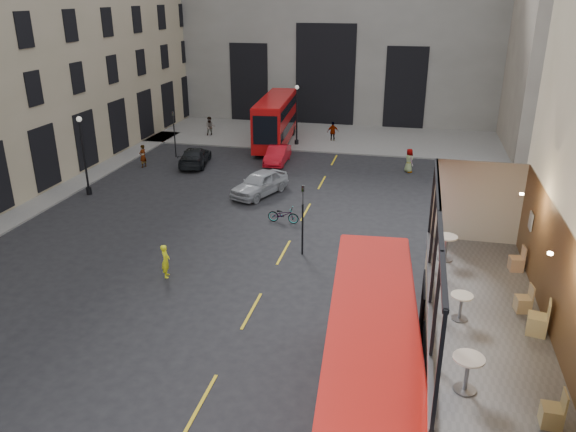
% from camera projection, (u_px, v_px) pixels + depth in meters
% --- Properties ---
extents(ground, '(140.00, 140.00, 0.00)m').
position_uv_depth(ground, '(259.00, 412.00, 18.29)').
color(ground, black).
rests_on(ground, ground).
extents(host_frontage, '(3.00, 11.00, 4.50)m').
position_uv_depth(host_frontage, '(475.00, 385.00, 16.12)').
color(host_frontage, '#B9A88B').
rests_on(host_frontage, ground).
extents(cafe_floor, '(3.00, 10.00, 0.10)m').
position_uv_depth(cafe_floor, '(486.00, 316.00, 15.26)').
color(cafe_floor, slate).
rests_on(cafe_floor, host_frontage).
extents(gateway, '(35.00, 10.60, 18.00)m').
position_uv_depth(gateway, '(334.00, 27.00, 59.32)').
color(gateway, gray).
rests_on(gateway, ground).
extents(pavement_far, '(40.00, 12.00, 0.12)m').
position_uv_depth(pavement_far, '(305.00, 135.00, 53.93)').
color(pavement_far, slate).
rests_on(pavement_far, ground).
extents(traffic_light_near, '(0.16, 0.20, 3.80)m').
position_uv_depth(traffic_light_near, '(303.00, 211.00, 28.47)').
color(traffic_light_near, black).
rests_on(traffic_light_near, ground).
extents(traffic_light_far, '(0.16, 0.20, 3.80)m').
position_uv_depth(traffic_light_far, '(174.00, 128.00, 45.86)').
color(traffic_light_far, black).
rests_on(traffic_light_far, ground).
extents(street_lamp_a, '(0.36, 0.36, 5.33)m').
position_uv_depth(street_lamp_a, '(85.00, 160.00, 37.23)').
color(street_lamp_a, black).
rests_on(street_lamp_a, ground).
extents(street_lamp_b, '(0.36, 0.36, 5.33)m').
position_uv_depth(street_lamp_b, '(297.00, 119.00, 49.44)').
color(street_lamp_b, black).
rests_on(street_lamp_b, ground).
extents(bus_near, '(3.34, 11.11, 4.37)m').
position_uv_depth(bus_near, '(370.00, 369.00, 16.48)').
color(bus_near, '#B9130C').
rests_on(bus_near, ground).
extents(bus_far, '(3.30, 10.79, 4.24)m').
position_uv_depth(bus_far, '(276.00, 118.00, 49.75)').
color(bus_far, '#AF0C0C').
rests_on(bus_far, ground).
extents(car_a, '(3.50, 5.11, 1.62)m').
position_uv_depth(car_a, '(260.00, 183.00, 37.76)').
color(car_a, '#9B9EA2').
rests_on(car_a, ground).
extents(car_b, '(1.62, 4.29, 1.40)m').
position_uv_depth(car_b, '(277.00, 155.00, 44.78)').
color(car_b, '#B80B16').
rests_on(car_b, ground).
extents(car_c, '(2.84, 5.15, 1.41)m').
position_uv_depth(car_c, '(195.00, 156.00, 44.32)').
color(car_c, black).
rests_on(car_c, ground).
extents(bicycle, '(1.92, 0.77, 0.99)m').
position_uv_depth(bicycle, '(283.00, 215.00, 33.26)').
color(bicycle, gray).
rests_on(bicycle, ground).
extents(cyclist, '(0.57, 0.70, 1.66)m').
position_uv_depth(cyclist, '(166.00, 261.00, 26.77)').
color(cyclist, '#FAFF1A').
rests_on(cyclist, ground).
extents(pedestrian_a, '(1.12, 0.99, 1.93)m').
position_uv_depth(pedestrian_a, '(210.00, 127.00, 52.92)').
color(pedestrian_a, gray).
rests_on(pedestrian_a, ground).
extents(pedestrian_b, '(1.30, 1.17, 1.75)m').
position_uv_depth(pedestrian_b, '(276.00, 124.00, 54.56)').
color(pedestrian_b, gray).
rests_on(pedestrian_b, ground).
extents(pedestrian_c, '(1.16, 0.79, 1.83)m').
position_uv_depth(pedestrian_c, '(333.00, 132.00, 51.26)').
color(pedestrian_c, gray).
rests_on(pedestrian_c, ground).
extents(pedestrian_d, '(0.94, 1.06, 1.82)m').
position_uv_depth(pedestrian_d, '(409.00, 160.00, 42.52)').
color(pedestrian_d, gray).
rests_on(pedestrian_d, ground).
extents(pedestrian_e, '(0.60, 0.75, 1.79)m').
position_uv_depth(pedestrian_e, '(143.00, 156.00, 43.75)').
color(pedestrian_e, gray).
rests_on(pedestrian_e, ground).
extents(cafe_table_near, '(0.69, 0.69, 0.86)m').
position_uv_depth(cafe_table_near, '(468.00, 369.00, 12.13)').
color(cafe_table_near, silver).
rests_on(cafe_table_near, cafe_floor).
extents(cafe_table_mid, '(0.59, 0.59, 0.74)m').
position_uv_depth(cafe_table_mid, '(461.00, 303.00, 14.85)').
color(cafe_table_mid, white).
rests_on(cafe_table_mid, cafe_floor).
extents(cafe_table_far, '(0.67, 0.67, 0.84)m').
position_uv_depth(cafe_table_far, '(446.00, 244.00, 18.17)').
color(cafe_table_far, white).
rests_on(cafe_table_far, cafe_floor).
extents(cafe_chair_a, '(0.42, 0.42, 0.83)m').
position_uv_depth(cafe_chair_a, '(552.00, 415.00, 11.26)').
color(cafe_chair_a, tan).
rests_on(cafe_chair_a, cafe_floor).
extents(cafe_chair_b, '(0.56, 0.56, 0.97)m').
position_uv_depth(cafe_chair_b, '(538.00, 323.00, 14.29)').
color(cafe_chair_b, '#D9C17D').
rests_on(cafe_chair_b, cafe_floor).
extents(cafe_chair_c, '(0.45, 0.45, 0.79)m').
position_uv_depth(cafe_chair_c, '(523.00, 303.00, 15.33)').
color(cafe_chair_c, tan).
rests_on(cafe_chair_c, cafe_floor).
extents(cafe_chair_d, '(0.45, 0.45, 0.82)m').
position_uv_depth(cafe_chair_d, '(517.00, 263.00, 17.59)').
color(cafe_chair_d, tan).
rests_on(cafe_chair_d, cafe_floor).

